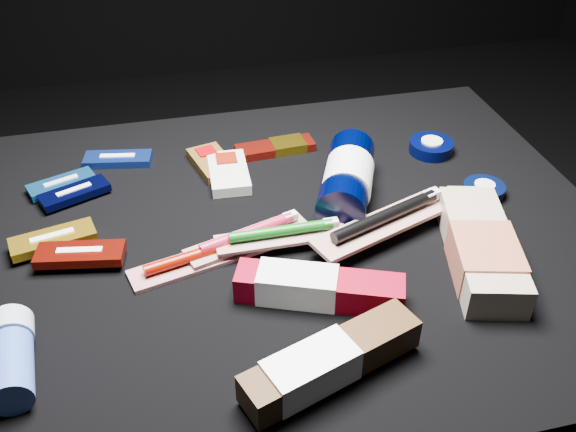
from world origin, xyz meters
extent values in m
plane|color=black|center=(0.00, 0.00, 0.00)|extent=(3.00, 3.00, 0.00)
cube|color=black|center=(0.00, 0.00, 0.20)|extent=(0.98, 0.78, 0.40)
cube|color=navy|center=(-0.22, 0.25, 0.41)|extent=(0.12, 0.06, 0.01)
cube|color=white|center=(-0.22, 0.25, 0.41)|extent=(0.06, 0.02, 0.01)
cube|color=#175A9C|center=(-0.31, 0.19, 0.41)|extent=(0.11, 0.07, 0.01)
cube|color=#B8B7B4|center=(-0.31, 0.19, 0.41)|extent=(0.05, 0.03, 0.01)
cube|color=black|center=(-0.29, 0.16, 0.41)|extent=(0.11, 0.08, 0.01)
cube|color=silver|center=(-0.29, 0.16, 0.41)|extent=(0.05, 0.03, 0.01)
cube|color=#B88917|center=(-0.32, 0.04, 0.41)|extent=(0.12, 0.07, 0.01)
cube|color=silver|center=(-0.32, 0.04, 0.42)|extent=(0.06, 0.02, 0.02)
cube|color=maroon|center=(-0.28, -0.01, 0.42)|extent=(0.12, 0.06, 0.01)
cube|color=silver|center=(-0.28, -0.01, 0.42)|extent=(0.06, 0.02, 0.02)
cube|color=#523813|center=(-0.07, 0.20, 0.41)|extent=(0.08, 0.11, 0.02)
cube|color=#820206|center=(-0.08, 0.23, 0.41)|extent=(0.04, 0.04, 0.02)
cube|color=silver|center=(-0.05, 0.16, 0.41)|extent=(0.07, 0.12, 0.02)
cube|color=#661107|center=(-0.05, 0.19, 0.41)|extent=(0.04, 0.04, 0.02)
cube|color=maroon|center=(0.04, 0.23, 0.41)|extent=(0.14, 0.05, 0.01)
cube|color=olive|center=(0.07, 0.23, 0.41)|extent=(0.06, 0.05, 0.02)
cylinder|color=black|center=(0.12, 0.06, 0.44)|extent=(0.14, 0.20, 0.07)
cylinder|color=silver|center=(0.12, 0.06, 0.44)|extent=(0.10, 0.10, 0.08)
cylinder|color=black|center=(0.16, 0.16, 0.44)|extent=(0.03, 0.03, 0.03)
cube|color=black|center=(0.17, 0.18, 0.43)|extent=(0.03, 0.04, 0.02)
cylinder|color=black|center=(0.31, 0.16, 0.41)|extent=(0.08, 0.08, 0.02)
cylinder|color=silver|center=(0.31, 0.16, 0.41)|extent=(0.04, 0.04, 0.02)
cylinder|color=black|center=(0.33, 0.02, 0.41)|extent=(0.07, 0.07, 0.02)
cylinder|color=silver|center=(0.33, 0.02, 0.41)|extent=(0.03, 0.03, 0.02)
cube|color=tan|center=(0.25, -0.13, 0.42)|extent=(0.13, 0.24, 0.05)
cube|color=#A5543F|center=(0.25, -0.15, 0.42)|extent=(0.11, 0.12, 0.05)
cube|color=tan|center=(0.28, -0.02, 0.42)|extent=(0.06, 0.04, 0.03)
cylinder|color=#3552AE|center=(-0.35, -0.20, 0.42)|extent=(0.06, 0.10, 0.05)
cylinder|color=#93A2AF|center=(-0.35, -0.14, 0.43)|extent=(0.05, 0.04, 0.05)
cube|color=beige|center=(-0.12, -0.04, 0.40)|extent=(0.20, 0.09, 0.01)
cylinder|color=#6F0900|center=(-0.12, -0.04, 0.41)|extent=(0.16, 0.05, 0.02)
cube|color=silver|center=(-0.05, -0.02, 0.42)|extent=(0.02, 0.02, 0.01)
cube|color=#BEB6B2|center=(-0.05, -0.02, 0.41)|extent=(0.19, 0.10, 0.01)
cylinder|color=#A61436|center=(-0.05, -0.02, 0.42)|extent=(0.14, 0.06, 0.01)
cube|color=silver|center=(0.02, 0.01, 0.42)|extent=(0.02, 0.02, 0.01)
cube|color=beige|center=(0.00, -0.03, 0.42)|extent=(0.19, 0.04, 0.01)
cylinder|color=#09500F|center=(0.00, -0.03, 0.43)|extent=(0.15, 0.02, 0.01)
cube|color=silver|center=(0.07, -0.03, 0.43)|extent=(0.02, 0.01, 0.01)
cube|color=beige|center=(0.14, -0.04, 0.42)|extent=(0.24, 0.13, 0.01)
cylinder|color=black|center=(0.14, -0.04, 0.44)|extent=(0.18, 0.08, 0.02)
cube|color=silver|center=(0.23, -0.01, 0.44)|extent=(0.03, 0.02, 0.01)
cube|color=maroon|center=(0.02, -0.15, 0.42)|extent=(0.22, 0.12, 0.04)
cube|color=silver|center=(-0.01, -0.14, 0.42)|extent=(0.11, 0.08, 0.04)
cube|color=#39200C|center=(0.00, -0.27, 0.43)|extent=(0.22, 0.12, 0.04)
cube|color=white|center=(-0.03, -0.28, 0.43)|extent=(0.11, 0.08, 0.04)
camera|label=1|loc=(-0.16, -0.72, 0.98)|focal=40.00mm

